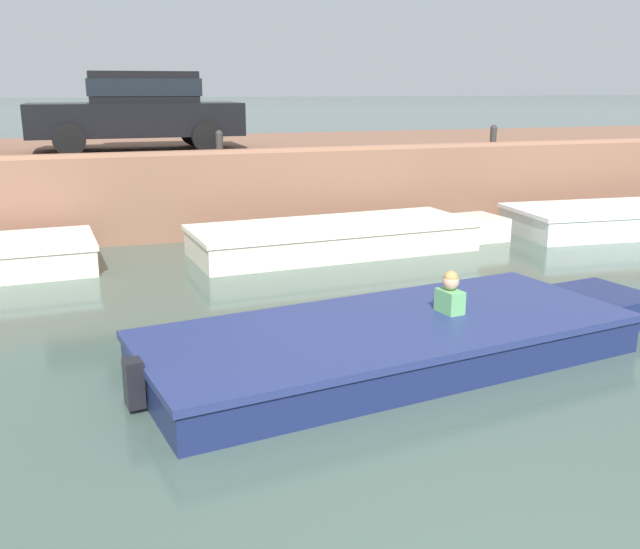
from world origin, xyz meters
TOP-DOWN VIEW (x-y plane):
  - ground_plane at (0.00, 5.89)m, footprint 400.00×400.00m
  - far_quay_wall at (0.00, 14.77)m, footprint 60.00×6.00m
  - far_wall_coping at (0.00, 11.89)m, footprint 60.00×0.24m
  - boat_moored_central_cream at (2.25, 10.09)m, footprint 6.16×2.26m
  - motorboat_passing at (1.07, 4.90)m, footprint 6.58×2.93m
  - car_left_inner_black at (-1.06, 13.21)m, footprint 4.13×1.96m
  - mooring_bollard_mid at (0.34, 12.02)m, footprint 0.15×0.15m
  - mooring_bollard_east at (6.38, 12.02)m, footprint 0.15×0.15m

SIDE VIEW (x-z plane):
  - ground_plane at x=0.00m, z-range 0.00..0.00m
  - motorboat_passing at x=1.07m, z-range -0.24..0.69m
  - boat_moored_central_cream at x=2.25m, z-range 0.00..0.52m
  - far_quay_wall at x=0.00m, z-range 0.00..1.65m
  - far_wall_coping at x=0.00m, z-range 1.65..1.73m
  - mooring_bollard_mid at x=0.34m, z-range 1.67..2.12m
  - mooring_bollard_east at x=6.38m, z-range 1.67..2.12m
  - car_left_inner_black at x=-1.06m, z-range 1.73..3.27m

